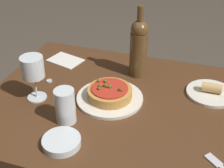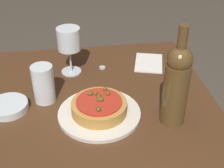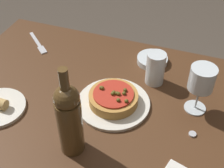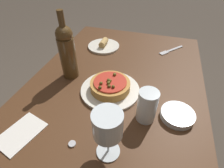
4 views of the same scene
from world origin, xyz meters
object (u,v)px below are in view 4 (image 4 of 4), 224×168
(pizza, at_px, (110,85))
(bottle_cap, at_px, (72,144))
(water_cup, at_px, (147,106))
(dining_table, at_px, (116,96))
(side_plate, at_px, (104,46))
(fork, at_px, (170,51))
(wine_glass, at_px, (108,126))
(side_bowl, at_px, (177,115))
(wine_bottle, at_px, (67,51))
(dinner_plate, at_px, (110,90))

(pizza, distance_m, bottle_cap, 0.29)
(water_cup, bearing_deg, dining_table, -139.23)
(side_plate, bearing_deg, fork, 99.66)
(wine_glass, bearing_deg, side_bowl, 134.84)
(wine_glass, xyz_separation_m, side_plate, (-0.64, -0.23, -0.12))
(water_cup, bearing_deg, fork, 172.66)
(side_bowl, bearing_deg, water_cup, -72.36)
(bottle_cap, bearing_deg, fork, 158.66)
(dining_table, height_order, water_cup, water_cup)
(side_bowl, xyz_separation_m, fork, (-0.50, -0.04, -0.01))
(pizza, bearing_deg, fork, 151.37)
(side_bowl, bearing_deg, fork, -174.91)
(wine_bottle, relative_size, bottle_cap, 12.74)
(pizza, xyz_separation_m, bottle_cap, (0.28, -0.04, -0.03))
(dinner_plate, height_order, pizza, pizza)
(fork, bearing_deg, side_plate, -38.96)
(wine_bottle, bearing_deg, water_cup, 67.27)
(side_plate, distance_m, bottle_cap, 0.66)
(side_bowl, xyz_separation_m, side_plate, (-0.43, -0.43, -0.00))
(water_cup, relative_size, side_plate, 0.67)
(dining_table, distance_m, fork, 0.43)
(water_cup, bearing_deg, side_bowl, 107.64)
(bottle_cap, bearing_deg, water_cup, 130.22)
(dining_table, xyz_separation_m, wine_bottle, (0.03, -0.22, 0.24))
(side_bowl, relative_size, side_plate, 0.66)
(wine_glass, bearing_deg, side_plate, -160.16)
(fork, distance_m, bottle_cap, 0.76)
(dinner_plate, distance_m, bottle_cap, 0.28)
(fork, relative_size, bottle_cap, 6.17)
(side_plate, bearing_deg, wine_glass, 19.84)
(fork, bearing_deg, pizza, 12.75)
(dinner_plate, distance_m, side_plate, 0.40)
(pizza, relative_size, side_plate, 0.90)
(pizza, height_order, side_plate, pizza)
(dining_table, relative_size, water_cup, 8.71)
(wine_bottle, xyz_separation_m, side_plate, (-0.31, 0.06, -0.12))
(pizza, bearing_deg, side_plate, -157.28)
(pizza, xyz_separation_m, side_plate, (-0.37, -0.15, -0.02))
(wine_bottle, bearing_deg, pizza, 75.38)
(wine_bottle, xyz_separation_m, fork, (-0.38, 0.45, -0.13))
(wine_glass, relative_size, side_bowl, 1.43)
(pizza, xyz_separation_m, wine_bottle, (-0.06, -0.21, 0.10))
(water_cup, bearing_deg, wine_glass, -28.48)
(dinner_plate, xyz_separation_m, fork, (-0.43, 0.24, -0.00))
(wine_glass, height_order, bottle_cap, wine_glass)
(side_plate, bearing_deg, bottle_cap, 9.70)
(pizza, relative_size, wine_bottle, 0.55)
(bottle_cap, bearing_deg, dining_table, 172.23)
(pizza, xyz_separation_m, side_bowl, (0.07, 0.28, -0.02))
(wine_bottle, bearing_deg, bottle_cap, 26.93)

